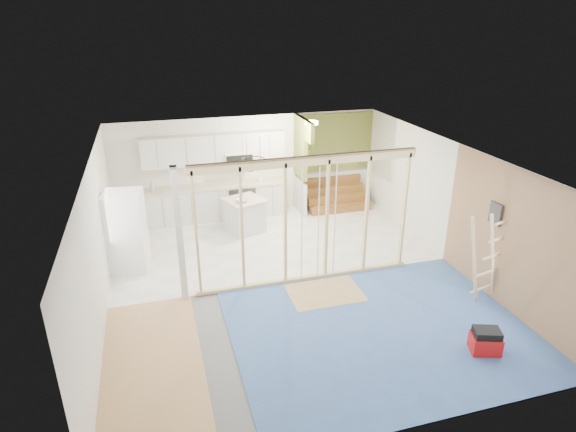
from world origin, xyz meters
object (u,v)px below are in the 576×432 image
object	(u,v)px
island	(245,216)
toolbox	(486,341)
fridge	(127,232)
ladder	(486,258)

from	to	relation	value
island	toolbox	xyz separation A→B (m)	(2.71, -5.65, -0.21)
toolbox	fridge	bearing A→B (deg)	159.52
fridge	ladder	bearing A→B (deg)	-17.52
island	toolbox	distance (m)	6.27
fridge	toolbox	size ratio (longest dim) A/B	3.23
fridge	toolbox	xyz separation A→B (m)	(5.40, -4.42, -0.65)
island	ladder	xyz separation A→B (m)	(3.58, -4.33, 0.48)
island	fridge	bearing A→B (deg)	-174.33
island	ladder	distance (m)	5.64
island	toolbox	size ratio (longest dim) A/B	2.05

